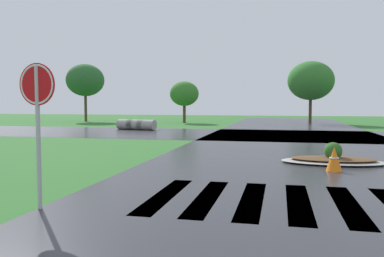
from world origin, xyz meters
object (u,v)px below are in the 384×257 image
Objects in this scene: drainage_pipe_stack at (136,125)px; traffic_cone at (334,159)px; stop_sign at (37,101)px; median_island at (333,159)px.

drainage_pipe_stack is 4.49× the size of traffic_cone.
median_island is at bearing 55.82° from stop_sign.
stop_sign reaches higher than drainage_pipe_stack.
drainage_pipe_stack is (-11.86, 13.77, 0.23)m from median_island.
stop_sign is at bearing -130.77° from median_island.
traffic_cone is (-0.17, -1.54, 0.20)m from median_island.
drainage_pipe_stack reaches higher than median_island.
median_island is at bearing 83.84° from traffic_cone.
traffic_cone is (5.76, 5.33, -1.63)m from stop_sign.
drainage_pipe_stack is at bearing 130.74° from median_island.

